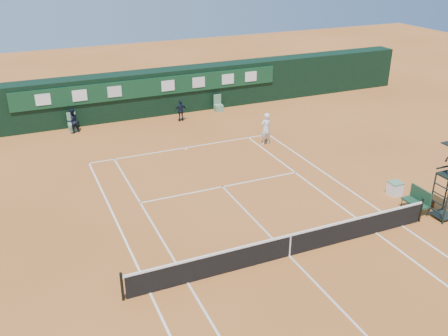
# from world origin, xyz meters

# --- Properties ---
(ground) EXTENTS (90.00, 90.00, 0.00)m
(ground) POSITION_xyz_m (0.00, 0.00, 0.00)
(ground) COLOR #C76D2F
(ground) RESTS_ON ground
(court_lines) EXTENTS (11.05, 23.85, 0.01)m
(court_lines) POSITION_xyz_m (0.00, 0.00, 0.01)
(court_lines) COLOR white
(court_lines) RESTS_ON ground
(tennis_net) EXTENTS (12.90, 0.10, 1.10)m
(tennis_net) POSITION_xyz_m (0.00, 0.00, 0.51)
(tennis_net) COLOR black
(tennis_net) RESTS_ON ground
(back_wall) EXTENTS (40.00, 1.65, 3.00)m
(back_wall) POSITION_xyz_m (0.00, 18.74, 1.51)
(back_wall) COLOR black
(back_wall) RESTS_ON ground
(linesman_chair_left) EXTENTS (0.55, 0.50, 1.15)m
(linesman_chair_left) POSITION_xyz_m (-5.50, 17.48, 0.32)
(linesman_chair_left) COLOR #63986E
(linesman_chair_left) RESTS_ON ground
(linesman_chair_right) EXTENTS (0.55, 0.50, 1.15)m
(linesman_chair_right) POSITION_xyz_m (4.50, 17.48, 0.32)
(linesman_chair_right) COLOR #639873
(linesman_chair_right) RESTS_ON ground
(player_bench) EXTENTS (0.56, 1.20, 1.10)m
(player_bench) POSITION_xyz_m (6.92, 0.75, 0.60)
(player_bench) COLOR #183E29
(player_bench) RESTS_ON ground
(tennis_bag) EXTENTS (0.60, 0.93, 0.32)m
(tennis_bag) POSITION_xyz_m (7.82, 1.12, 0.16)
(tennis_bag) COLOR black
(tennis_bag) RESTS_ON ground
(cooler) EXTENTS (0.57, 0.57, 0.65)m
(cooler) POSITION_xyz_m (7.14, 2.41, 0.33)
(cooler) COLOR white
(cooler) RESTS_ON ground
(tennis_ball) EXTENTS (0.08, 0.08, 0.08)m
(tennis_ball) POSITION_xyz_m (-0.40, 9.32, 0.04)
(tennis_ball) COLOR #B6C92E
(tennis_ball) RESTS_ON ground
(player) EXTENTS (0.77, 0.58, 1.92)m
(player) POSITION_xyz_m (4.56, 10.54, 0.96)
(player) COLOR white
(player) RESTS_ON ground
(ball_kid_left) EXTENTS (0.91, 0.81, 1.54)m
(ball_kid_left) POSITION_xyz_m (-5.52, 17.08, 0.77)
(ball_kid_left) COLOR black
(ball_kid_left) RESTS_ON ground
(ball_kid_right) EXTENTS (0.85, 0.38, 1.43)m
(ball_kid_right) POSITION_xyz_m (1.38, 16.49, 0.71)
(ball_kid_right) COLOR black
(ball_kid_right) RESTS_ON ground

